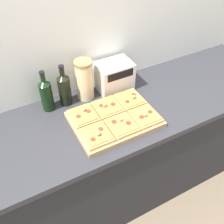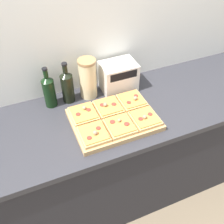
{
  "view_description": "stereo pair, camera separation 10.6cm",
  "coord_description": "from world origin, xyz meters",
  "views": [
    {
      "loc": [
        -0.52,
        -0.75,
        2.02
      ],
      "look_at": [
        0.02,
        0.27,
        0.95
      ],
      "focal_mm": 42.0,
      "sensor_mm": 36.0,
      "label": 1
    },
    {
      "loc": [
        -0.43,
        -0.79,
        2.02
      ],
      "look_at": [
        0.02,
        0.27,
        0.95
      ],
      "focal_mm": 42.0,
      "sensor_mm": 36.0,
      "label": 2
    }
  ],
  "objects": [
    {
      "name": "olive_oil_bottle",
      "position": [
        -0.29,
        0.54,
        1.01
      ],
      "size": [
        0.08,
        0.08,
        0.28
      ],
      "color": "black",
      "rests_on": "kitchen_counter"
    },
    {
      "name": "wine_bottle",
      "position": [
        -0.17,
        0.54,
        1.02
      ],
      "size": [
        0.08,
        0.08,
        0.28
      ],
      "color": "black",
      "rests_on": "kitchen_counter"
    },
    {
      "name": "pizza_slice_front_right",
      "position": [
        0.18,
        0.15,
        0.95
      ],
      "size": [
        0.15,
        0.17,
        0.05
      ],
      "color": "tan",
      "rests_on": "cutting_board"
    },
    {
      "name": "toaster_oven",
      "position": [
        0.18,
        0.53,
        1.0
      ],
      "size": [
        0.26,
        0.17,
        0.2
      ],
      "color": "beige",
      "rests_on": "kitchen_counter"
    },
    {
      "name": "pizza_slice_back_right",
      "position": [
        0.18,
        0.33,
        0.95
      ],
      "size": [
        0.15,
        0.17,
        0.05
      ],
      "color": "tan",
      "rests_on": "cutting_board"
    },
    {
      "name": "pizza_slice_back_left",
      "position": [
        -0.14,
        0.33,
        0.95
      ],
      "size": [
        0.15,
        0.17,
        0.05
      ],
      "color": "tan",
      "rests_on": "cutting_board"
    },
    {
      "name": "kitchen_counter",
      "position": [
        0.0,
        0.32,
        0.45
      ],
      "size": [
        2.63,
        0.67,
        0.9
      ],
      "color": "#232328",
      "rests_on": "ground_plane"
    },
    {
      "name": "pizza_slice_back_center",
      "position": [
        0.02,
        0.33,
        0.95
      ],
      "size": [
        0.15,
        0.17,
        0.05
      ],
      "color": "tan",
      "rests_on": "cutting_board"
    },
    {
      "name": "pizza_slice_front_left",
      "position": [
        -0.14,
        0.15,
        0.95
      ],
      "size": [
        0.15,
        0.17,
        0.05
      ],
      "color": "tan",
      "rests_on": "cutting_board"
    },
    {
      "name": "wall_back",
      "position": [
        0.0,
        0.67,
        1.25
      ],
      "size": [
        6.0,
        0.06,
        2.5
      ],
      "color": "silver",
      "rests_on": "ground_plane"
    },
    {
      "name": "pizza_slice_front_center",
      "position": [
        0.02,
        0.15,
        0.95
      ],
      "size": [
        0.15,
        0.17,
        0.05
      ],
      "color": "tan",
      "rests_on": "cutting_board"
    },
    {
      "name": "cutting_board",
      "position": [
        0.02,
        0.24,
        0.92
      ],
      "size": [
        0.5,
        0.37,
        0.03
      ],
      "primitive_type": "cube",
      "color": "tan",
      "rests_on": "kitchen_counter"
    },
    {
      "name": "grain_jar_tall",
      "position": [
        -0.03,
        0.54,
        1.04
      ],
      "size": [
        0.12,
        0.12,
        0.27
      ],
      "color": "beige",
      "rests_on": "kitchen_counter"
    }
  ]
}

